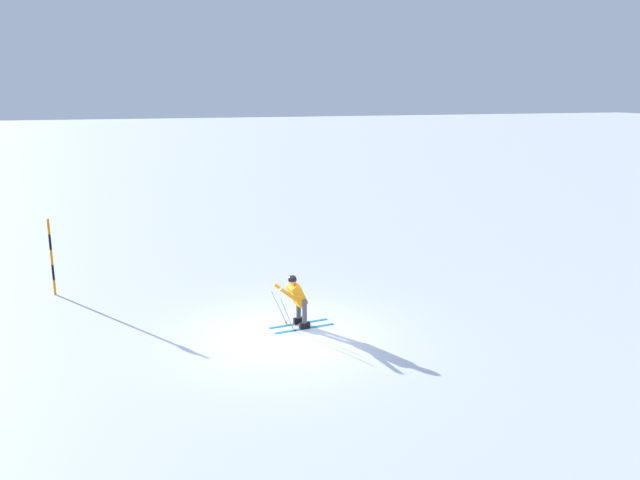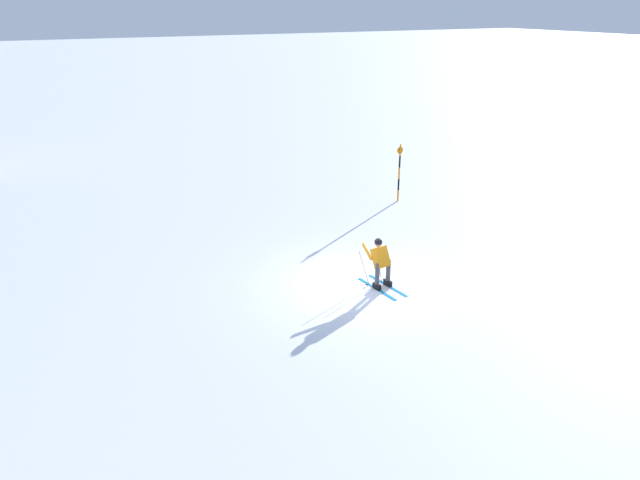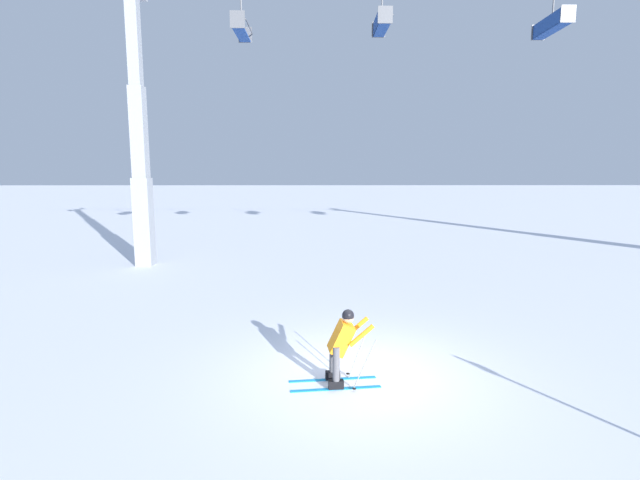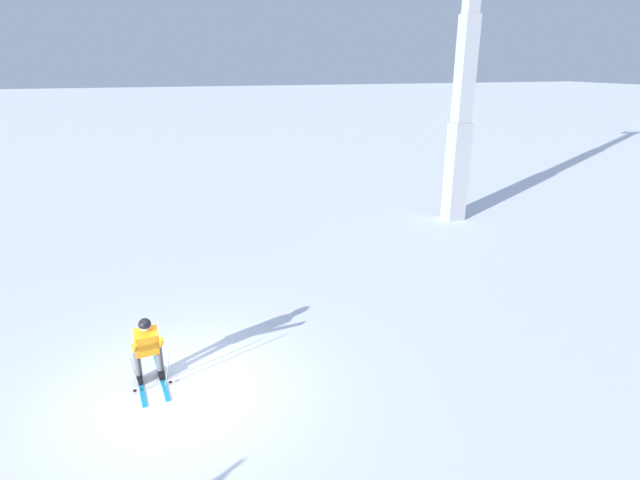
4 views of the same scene
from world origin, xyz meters
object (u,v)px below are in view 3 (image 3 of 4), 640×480
(chairlift_seat_middle, at_px, (550,24))
(lift_tower_near, at_px, (140,148))
(chairlift_seat_second, at_px, (380,23))
(chairlift_seat_nearest, at_px, (240,27))
(skier_carving_main, at_px, (342,342))

(chairlift_seat_middle, bearing_deg, lift_tower_near, 180.00)
(chairlift_seat_second, bearing_deg, lift_tower_near, 180.00)
(lift_tower_near, distance_m, chairlift_seat_nearest, 6.38)
(skier_carving_main, xyz_separation_m, chairlift_seat_second, (2.13, 11.43, 9.07))
(skier_carving_main, height_order, chairlift_seat_middle, chairlift_seat_middle)
(lift_tower_near, bearing_deg, chairlift_seat_middle, 0.00)
(chairlift_seat_nearest, distance_m, chairlift_seat_middle, 12.50)
(lift_tower_near, distance_m, chairlift_seat_middle, 17.46)
(skier_carving_main, relative_size, lift_tower_near, 0.15)
(chairlift_seat_nearest, distance_m, chairlift_seat_second, 5.63)
(skier_carving_main, xyz_separation_m, chairlift_seat_middle, (9.00, 11.43, 9.03))
(skier_carving_main, distance_m, lift_tower_near, 14.41)
(chairlift_seat_nearest, relative_size, chairlift_seat_second, 1.10)
(skier_carving_main, distance_m, chairlift_seat_middle, 17.12)
(skier_carving_main, relative_size, chairlift_seat_second, 0.86)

